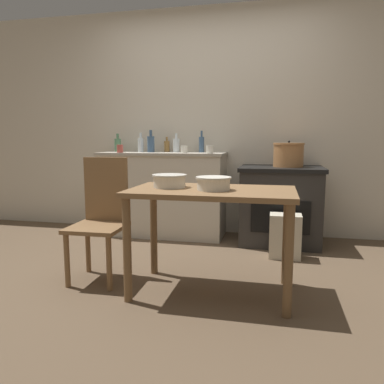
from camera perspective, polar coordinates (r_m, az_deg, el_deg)
name	(u,v)px	position (r m, az deg, el deg)	size (l,w,h in m)	color
ground_plane	(177,278)	(3.03, -2.29, -12.90)	(14.00, 14.00, 0.00)	brown
wall_back	(212,122)	(4.39, 3.06, 10.54)	(8.00, 0.07, 2.55)	beige
counter_cabinet	(163,194)	(4.26, -4.42, -0.26)	(1.40, 0.55, 0.94)	beige
stove	(280,205)	(4.02, 13.30, -1.91)	(0.84, 0.68, 0.80)	#2D2B28
work_table	(212,205)	(2.60, 3.02, -2.03)	(1.13, 0.65, 0.74)	olive
chair	(101,216)	(3.00, -13.70, -3.61)	(0.41, 0.41, 0.94)	olive
flour_sack	(285,236)	(3.56, 14.00, -6.53)	(0.28, 0.20, 0.41)	beige
stock_pot	(288,155)	(3.96, 14.48, 5.51)	(0.31, 0.31, 0.27)	#B77A47
mixing_bowl_large	(170,180)	(2.66, -3.38, 1.80)	(0.25, 0.25, 0.09)	silver
mixing_bowl_small	(214,183)	(2.52, 3.30, 1.43)	(0.24, 0.24, 0.09)	silver
bottle_far_left	(118,145)	(4.49, -11.24, 7.07)	(0.08, 0.08, 0.21)	#517F5B
bottle_left	(167,146)	(4.36, -3.85, 6.99)	(0.06, 0.06, 0.17)	olive
bottle_mid_left	(141,145)	(4.37, -7.81, 7.17)	(0.07, 0.07, 0.22)	silver
bottle_center_left	(151,144)	(4.29, -6.29, 7.33)	(0.08, 0.08, 0.25)	#3D5675
bottle_center	(176,145)	(4.27, -2.40, 7.18)	(0.07, 0.07, 0.21)	silver
bottle_center_right	(202,144)	(4.22, 1.46, 7.32)	(0.06, 0.06, 0.24)	#3D5675
cup_mid_right	(184,149)	(4.04, -1.20, 6.52)	(0.07, 0.07, 0.08)	silver
cup_right	(120,149)	(4.19, -10.92, 6.51)	(0.07, 0.07, 0.09)	#B74C42
cup_far_right	(210,149)	(3.91, 2.72, 6.50)	(0.07, 0.07, 0.08)	silver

